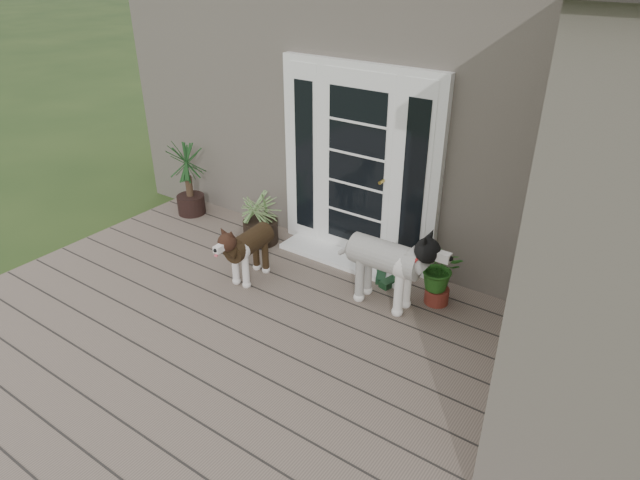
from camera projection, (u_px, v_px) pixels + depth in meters
The scene contains 14 objects.
deck at pixel (239, 369), 4.77m from camera, with size 6.20×4.60×0.12m, color #6B5B4C.
house_main at pixel (456, 97), 7.14m from camera, with size 7.40×4.00×3.10m, color #665E54.
door_unit at pixel (358, 166), 5.93m from camera, with size 1.90×0.14×2.15m, color white.
door_step at pixel (346, 259), 6.28m from camera, with size 1.60×0.40×0.05m, color white.
brindle_dog at pixel (250, 252), 5.83m from camera, with size 0.32×0.75×0.63m, color #362513, non-canonical shape.
white_dog at pixel (384, 269), 5.36m from camera, with size 0.41×0.95×0.79m, color silver, non-canonical shape.
spider_plant at pixel (260, 214), 6.53m from camera, with size 0.69×0.69×0.73m, color #8B9D60, non-canonical shape.
yucca at pixel (188, 178), 7.17m from camera, with size 0.68×0.68×0.99m, color black, non-canonical shape.
herb_a at pixel (439, 278), 5.43m from camera, with size 0.44×0.44×0.56m, color #205E1A.
herb_b at pixel (537, 311), 4.93m from camera, with size 0.39×0.39×0.58m, color #18541D.
herb_c at pixel (582, 312), 4.90m from camera, with size 0.39×0.39×0.61m, color #245317.
sapling at pixel (571, 295), 4.15m from camera, with size 0.50×0.50×1.71m, color #235B1A, non-canonical shape.
clog_left at pixel (381, 275), 5.93m from camera, with size 0.14×0.30×0.09m, color #15341D, non-canonical shape.
clog_right at pixel (391, 281), 5.83m from camera, with size 0.14×0.31×0.09m, color #15351B, non-canonical shape.
Camera 1 is at (2.69, -2.22, 3.29)m, focal length 31.26 mm.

